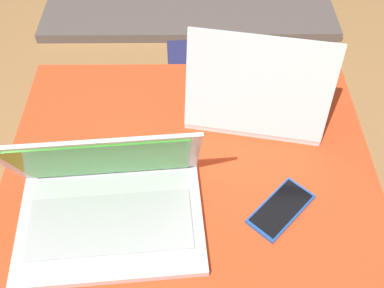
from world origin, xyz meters
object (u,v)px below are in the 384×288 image
(cell_phone, at_px, (281,209))
(backpack, at_px, (217,107))
(laptop_near, at_px, (109,201))
(laptop_far, at_px, (257,95))

(cell_phone, relative_size, backpack, 0.31)
(laptop_near, height_order, cell_phone, laptop_near)
(laptop_near, bearing_deg, cell_phone, -3.17)
(backpack, bearing_deg, cell_phone, 96.19)
(backpack, bearing_deg, laptop_far, 101.06)
(laptop_far, height_order, cell_phone, laptop_far)
(cell_phone, bearing_deg, laptop_far, -40.51)
(laptop_far, bearing_deg, cell_phone, 106.23)
(laptop_near, relative_size, laptop_far, 1.08)
(cell_phone, height_order, backpack, backpack)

